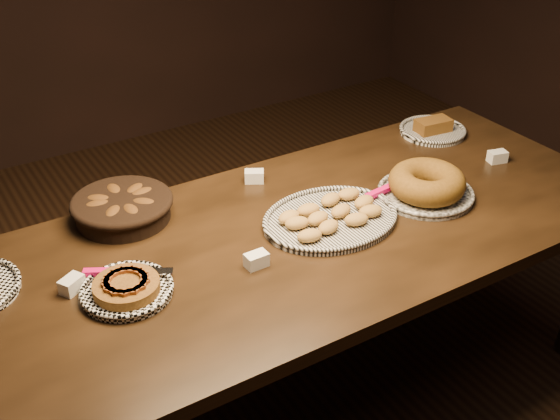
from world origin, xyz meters
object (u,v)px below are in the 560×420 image
apple_tart_plate (126,288)px  bundt_cake_plate (426,186)px  buffet_table (300,249)px  madeleine_platter (330,217)px

apple_tart_plate → bundt_cake_plate: 1.12m
buffet_table → apple_tart_plate: size_ratio=8.26×
madeleine_platter → bundt_cake_plate: bundt_cake_plate is taller
madeleine_platter → apple_tart_plate: bearing=-171.0°
apple_tart_plate → madeleine_platter: (0.73, 0.01, -0.00)m
madeleine_platter → buffet_table: bearing=-175.4°
apple_tart_plate → bundt_cake_plate: bundt_cake_plate is taller
buffet_table → bundt_cake_plate: size_ratio=6.18×
madeleine_platter → bundt_cake_plate: bearing=2.4°
buffet_table → bundt_cake_plate: bearing=-5.3°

